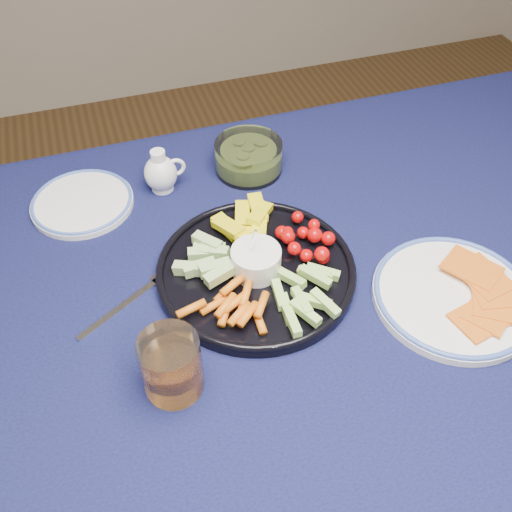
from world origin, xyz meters
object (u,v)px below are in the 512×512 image
object	(u,v)px
dining_table	(313,339)
pickle_bowl	(249,158)
crudite_platter	(255,268)
creamer_pitcher	(161,173)
cheese_plate	(454,294)
side_plate_extra	(82,202)
juice_tumbler	(172,368)

from	to	relation	value
dining_table	pickle_bowl	world-z (taller)	pickle_bowl
crudite_platter	creamer_pitcher	size ratio (longest dim) A/B	3.78
dining_table	cheese_plate	distance (m)	0.24
side_plate_extra	cheese_plate	bearing A→B (deg)	-37.81
dining_table	side_plate_extra	distance (m)	0.49
creamer_pitcher	juice_tumbler	world-z (taller)	juice_tumbler
dining_table	crudite_platter	distance (m)	0.16
dining_table	cheese_plate	bearing A→B (deg)	-14.65
dining_table	cheese_plate	world-z (taller)	cheese_plate
dining_table	crudite_platter	xyz separation A→B (m)	(-0.07, 0.09, 0.11)
creamer_pitcher	pickle_bowl	distance (m)	0.17
crudite_platter	creamer_pitcher	distance (m)	0.28
creamer_pitcher	pickle_bowl	xyz separation A→B (m)	(0.17, 0.00, -0.01)
dining_table	side_plate_extra	bearing A→B (deg)	132.10
cheese_plate	pickle_bowl	bearing A→B (deg)	116.09
juice_tumbler	side_plate_extra	world-z (taller)	juice_tumbler
pickle_bowl	side_plate_extra	size ratio (longest dim) A/B	0.70
pickle_bowl	cheese_plate	bearing A→B (deg)	-63.91
dining_table	juice_tumbler	world-z (taller)	juice_tumbler
crudite_platter	pickle_bowl	xyz separation A→B (m)	(0.08, 0.27, 0.01)
crudite_platter	side_plate_extra	size ratio (longest dim) A/B	1.74
pickle_bowl	side_plate_extra	bearing A→B (deg)	-178.81
creamer_pitcher	cheese_plate	distance (m)	0.56
dining_table	pickle_bowl	distance (m)	0.38
creamer_pitcher	juice_tumbler	size ratio (longest dim) A/B	0.88
creamer_pitcher	cheese_plate	world-z (taller)	creamer_pitcher
pickle_bowl	cheese_plate	distance (m)	0.46
creamer_pitcher	juice_tumbler	distance (m)	0.43
pickle_bowl	juice_tumbler	world-z (taller)	juice_tumbler
creamer_pitcher	pickle_bowl	size ratio (longest dim) A/B	0.65
pickle_bowl	crudite_platter	bearing A→B (deg)	-105.76
cheese_plate	creamer_pitcher	bearing A→B (deg)	132.38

